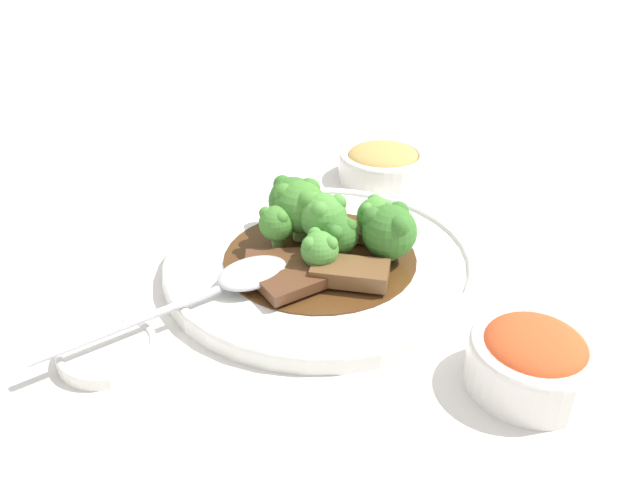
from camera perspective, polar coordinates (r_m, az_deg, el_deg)
name	(u,v)px	position (r m, az deg, el deg)	size (l,w,h in m)	color
ground_plane	(320,270)	(0.61, 0.00, -2.73)	(4.00, 4.00, 0.00)	silver
main_plate	(320,261)	(0.61, 0.00, -1.94)	(0.30, 0.30, 0.02)	white
beef_strip_0	(350,272)	(0.56, 2.77, -2.98)	(0.04, 0.07, 0.02)	brown
beef_strip_1	(295,282)	(0.55, -2.28, -3.90)	(0.07, 0.07, 0.01)	#56331E
beef_strip_2	(278,262)	(0.58, -3.88, -2.06)	(0.06, 0.07, 0.01)	#56331E
beef_strip_3	(345,230)	(0.63, 2.33, 0.88)	(0.03, 0.07, 0.01)	brown
broccoli_floret_0	(293,200)	(0.64, -2.49, 3.68)	(0.05, 0.05, 0.05)	#8EB756
broccoli_floret_1	(278,222)	(0.60, -3.89, 1.70)	(0.04, 0.04, 0.04)	#7FA84C
broccoli_floret_2	(320,249)	(0.57, -0.02, -0.83)	(0.04, 0.04, 0.04)	#7FA84C
broccoli_floret_3	(323,216)	(0.60, 0.27, 2.21)	(0.05, 0.05, 0.06)	#8EB756
broccoli_floret_4	(301,206)	(0.61, -1.77, 3.13)	(0.05, 0.05, 0.06)	#7FA84C
broccoli_floret_5	(376,216)	(0.62, 5.16, 2.22)	(0.04, 0.04, 0.05)	#7FA84C
broccoli_floret_6	(338,235)	(0.59, 1.67, 0.44)	(0.04, 0.04, 0.04)	#7FA84C
broccoli_floret_7	(389,230)	(0.59, 6.36, 0.89)	(0.05, 0.05, 0.05)	#7FA84C
serving_spoon	(236,280)	(0.56, -7.65, -3.62)	(0.20, 0.16, 0.01)	#B7B7BC
side_bowl_kimchi	(532,358)	(0.50, 18.81, -10.18)	(0.10, 0.10, 0.05)	white
side_bowl_appetizer	(383,163)	(0.80, 5.76, 7.02)	(0.11, 0.11, 0.04)	white
sauce_dish	(108,351)	(0.54, -18.84, -9.54)	(0.08, 0.08, 0.01)	white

